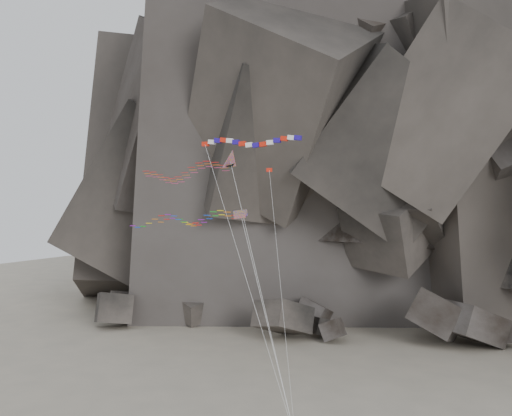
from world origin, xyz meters
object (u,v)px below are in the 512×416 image
at_px(parafoil_kite, 180,219).
at_px(banner_kite, 250,143).
at_px(pennant_kite, 275,228).
at_px(delta_kite, 181,172).

bearing_deg(parafoil_kite, banner_kite, 41.48).
bearing_deg(pennant_kite, banner_kite, 122.62).
relative_size(delta_kite, parafoil_kite, 1.28).
xyz_separation_m(delta_kite, banner_kite, (5.21, 4.20, 2.88)).
relative_size(banner_kite, pennant_kite, 1.16).
height_order(banner_kite, parafoil_kite, banner_kite).
xyz_separation_m(parafoil_kite, pennant_kite, (8.63, 1.26, -0.70)).
height_order(banner_kite, pennant_kite, banner_kite).
relative_size(delta_kite, banner_kite, 0.93).
distance_m(parafoil_kite, pennant_kite, 8.75).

